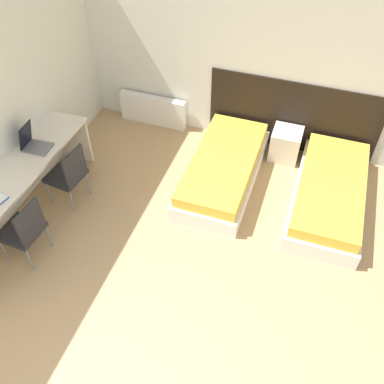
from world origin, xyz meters
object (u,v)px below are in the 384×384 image
(bed_near_door, at_px, (329,193))
(chair_near_notebook, at_px, (24,229))
(bed_near_window, at_px, (223,169))
(nightstand, at_px, (286,144))
(laptop, at_px, (34,143))
(chair_near_laptop, at_px, (69,173))

(bed_near_door, distance_m, chair_near_notebook, 3.66)
(bed_near_window, height_order, nightstand, nightstand)
(nightstand, relative_size, chair_near_notebook, 0.53)
(bed_near_window, bearing_deg, laptop, -155.51)
(nightstand, height_order, chair_near_laptop, chair_near_laptop)
(bed_near_door, bearing_deg, chair_near_notebook, -148.16)
(bed_near_door, xyz_separation_m, chair_near_laptop, (-3.10, -1.00, 0.28))
(chair_near_laptop, bearing_deg, chair_near_notebook, -83.68)
(bed_near_window, bearing_deg, nightstand, 46.83)
(nightstand, relative_size, chair_near_laptop, 0.53)
(chair_near_notebook, bearing_deg, laptop, 116.76)
(nightstand, bearing_deg, laptop, -148.74)
(bed_near_door, xyz_separation_m, chair_near_notebook, (-3.10, -1.93, 0.28))
(chair_near_laptop, relative_size, chair_near_notebook, 1.00)
(bed_near_window, relative_size, chair_near_laptop, 2.22)
(bed_near_window, height_order, bed_near_door, same)
(bed_near_window, distance_m, nightstand, 1.02)
(bed_near_door, bearing_deg, bed_near_window, 180.00)
(chair_near_laptop, distance_m, chair_near_notebook, 0.93)
(bed_near_window, distance_m, laptop, 2.41)
(nightstand, height_order, laptop, laptop)
(chair_near_notebook, xyz_separation_m, laptop, (-0.42, 0.96, 0.34))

